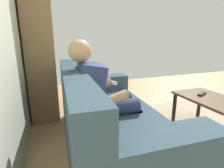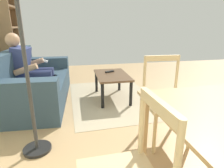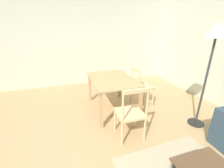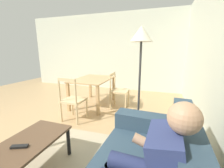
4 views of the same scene
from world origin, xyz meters
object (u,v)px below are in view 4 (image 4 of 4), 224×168
at_px(tv_remote, 19,146).
at_px(floor_lamp, 141,45).
at_px(coffee_table, 32,144).
at_px(dining_chair_facing_couch, 73,100).
at_px(dining_chair_near_wall, 119,91).
at_px(dining_table, 93,83).

height_order(tv_remote, floor_lamp, floor_lamp).
xyz_separation_m(coffee_table, tv_remote, (0.15, 0.01, 0.08)).
bearing_deg(coffee_table, dining_chair_facing_couch, -166.89).
distance_m(coffee_table, dining_chair_near_wall, 2.32).
height_order(coffee_table, dining_chair_near_wall, dining_chair_near_wall).
bearing_deg(tv_remote, dining_chair_near_wall, 146.63).
relative_size(tv_remote, dining_chair_facing_couch, 0.18).
distance_m(coffee_table, tv_remote, 0.17).
relative_size(dining_chair_near_wall, dining_chair_facing_couch, 0.97).
xyz_separation_m(dining_chair_near_wall, floor_lamp, (1.02, 0.65, 1.07)).
height_order(dining_chair_near_wall, floor_lamp, floor_lamp).
height_order(coffee_table, tv_remote, tv_remote).
bearing_deg(dining_chair_facing_couch, dining_chair_near_wall, 143.52).
relative_size(tv_remote, dining_table, 0.14).
xyz_separation_m(dining_table, dining_chair_near_wall, (0.00, 0.71, -0.16)).
distance_m(coffee_table, floor_lamp, 2.01).
relative_size(coffee_table, dining_chair_facing_couch, 0.91).
bearing_deg(tv_remote, dining_table, 163.10).
height_order(tv_remote, dining_chair_near_wall, dining_chair_near_wall).
height_order(coffee_table, dining_chair_facing_couch, dining_chair_facing_couch).
relative_size(coffee_table, floor_lamp, 0.47).
bearing_deg(coffee_table, floor_lamp, 140.44).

